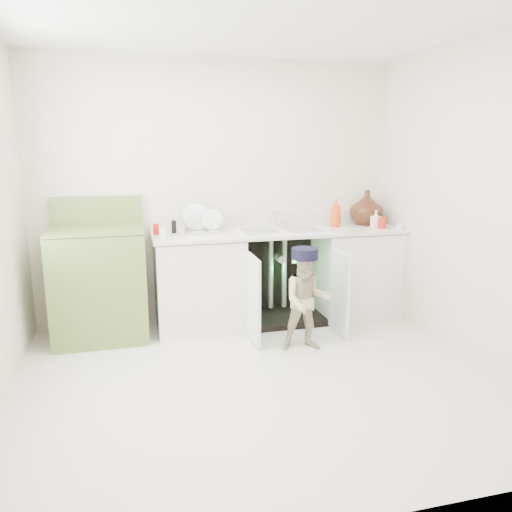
# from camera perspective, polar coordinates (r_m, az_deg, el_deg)

# --- Properties ---
(ground) EXTENTS (3.50, 3.50, 0.00)m
(ground) POSITION_cam_1_polar(r_m,az_deg,el_deg) (3.81, 0.16, -13.96)
(ground) COLOR beige
(ground) RESTS_ON ground
(room_shell) EXTENTS (6.00, 5.50, 1.26)m
(room_shell) POSITION_cam_1_polar(r_m,az_deg,el_deg) (3.44, 0.17, 5.02)
(room_shell) COLOR silver
(room_shell) RESTS_ON ground
(counter_run) EXTENTS (2.44, 1.02, 1.25)m
(counter_run) POSITION_cam_1_polar(r_m,az_deg,el_deg) (4.89, 3.21, -1.91)
(counter_run) COLOR white
(counter_run) RESTS_ON ground
(avocado_stove) EXTENTS (0.80, 0.65, 1.24)m
(avocado_stove) POSITION_cam_1_polar(r_m,az_deg,el_deg) (4.64, -17.46, -2.87)
(avocado_stove) COLOR olive
(avocado_stove) RESTS_ON ground
(repair_worker) EXTENTS (0.46, 0.60, 0.87)m
(repair_worker) POSITION_cam_1_polar(r_m,az_deg,el_deg) (4.20, 5.84, -4.88)
(repair_worker) COLOR beige
(repair_worker) RESTS_ON ground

